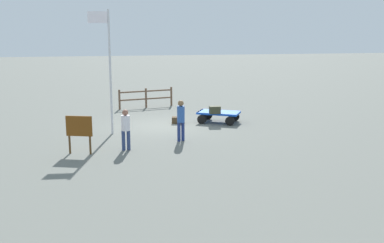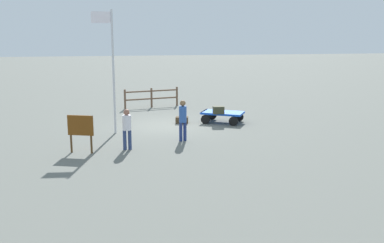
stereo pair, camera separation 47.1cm
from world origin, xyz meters
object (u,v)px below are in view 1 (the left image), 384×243
Objects in this scene: suitcase_tan at (178,120)px; flagpole at (108,63)px; worker_trailing at (181,118)px; signboard at (79,129)px; luggage_cart at (218,114)px; worker_lead at (126,127)px; suitcase_grey at (215,110)px.

suitcase_tan is 0.12× the size of flagpole.
worker_trailing is 0.32× the size of flagpole.
signboard is at bearing 17.20° from worker_trailing.
flagpole reaches higher than luggage_cart.
flagpole is at bearing 26.75° from suitcase_tan.
signboard is (6.65, 4.76, 0.54)m from luggage_cart.
suitcase_tan is at bearing -121.13° from worker_lead.
flagpole reaches higher than signboard.
worker_trailing is at bearing 82.54° from suitcase_tan.
suitcase_grey reaches higher than suitcase_tan.
worker_lead reaches higher than suitcase_grey.
suitcase_tan is 0.39× the size of worker_trailing.
worker_lead is 0.29× the size of flagpole.
signboard is at bearing 35.60° from luggage_cart.
suitcase_grey is 0.35× the size of worker_lead.
suitcase_grey is at bearing -138.57° from worker_lead.
flagpole reaches higher than suitcase_tan.
suitcase_grey is at bearing -146.05° from signboard.
luggage_cart is 4.13× the size of suitcase_grey.
worker_trailing is (2.22, 3.00, 0.27)m from suitcase_grey.
suitcase_tan is at bearing -132.99° from signboard.
signboard reaches higher than luggage_cart.
flagpole is (0.56, -3.01, 2.26)m from worker_lead.
suitcase_tan is 3.80m from worker_trailing.
luggage_cart reaches higher than suitcase_tan.
luggage_cart is at bearing 174.92° from suitcase_tan.
flagpole reaches higher than worker_lead.
worker_trailing reaches higher than luggage_cart.
luggage_cart is at bearing -164.26° from flagpole.
luggage_cart is 6.70m from worker_lead.
worker_trailing is (-2.37, -1.06, 0.07)m from worker_lead.
flagpole is (2.93, -1.95, 2.19)m from worker_trailing.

